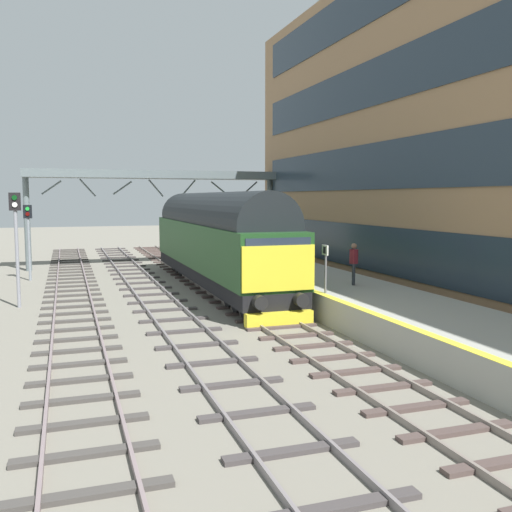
# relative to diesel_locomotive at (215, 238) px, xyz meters

# --- Properties ---
(ground_plane) EXTENTS (140.00, 140.00, 0.00)m
(ground_plane) POSITION_rel_diesel_locomotive_xyz_m (-0.00, -5.66, -2.48)
(ground_plane) COLOR gray
(ground_plane) RESTS_ON ground
(track_main) EXTENTS (2.50, 60.00, 0.15)m
(track_main) POSITION_rel_diesel_locomotive_xyz_m (-0.00, -5.66, -2.42)
(track_main) COLOR slate
(track_main) RESTS_ON ground
(track_adjacent_west) EXTENTS (2.50, 60.00, 0.15)m
(track_adjacent_west) POSITION_rel_diesel_locomotive_xyz_m (-3.26, -5.66, -2.42)
(track_adjacent_west) COLOR slate
(track_adjacent_west) RESTS_ON ground
(track_adjacent_far_west) EXTENTS (2.50, 60.00, 0.15)m
(track_adjacent_far_west) POSITION_rel_diesel_locomotive_xyz_m (-6.65, -5.66, -2.42)
(track_adjacent_far_west) COLOR gray
(track_adjacent_far_west) RESTS_ON ground
(station_platform) EXTENTS (4.00, 44.00, 1.01)m
(station_platform) POSITION_rel_diesel_locomotive_xyz_m (3.60, -5.66, -1.98)
(station_platform) COLOR #A3A499
(station_platform) RESTS_ON ground
(diesel_locomotive) EXTENTS (2.74, 17.64, 4.68)m
(diesel_locomotive) POSITION_rel_diesel_locomotive_xyz_m (0.00, 0.00, 0.00)
(diesel_locomotive) COLOR black
(diesel_locomotive) RESTS_ON ground
(signal_post_mid) EXTENTS (0.44, 0.22, 4.63)m
(signal_post_mid) POSITION_rel_diesel_locomotive_xyz_m (-8.74, -2.11, 0.39)
(signal_post_mid) COLOR gray
(signal_post_mid) RESTS_ON ground
(signal_post_far) EXTENTS (0.44, 0.22, 4.04)m
(signal_post_far) POSITION_rel_diesel_locomotive_xyz_m (-8.74, 5.80, 0.06)
(signal_post_far) COLOR gray
(signal_post_far) RESTS_ON ground
(platform_number_sign) EXTENTS (0.10, 0.44, 1.74)m
(platform_number_sign) POSITION_rel_diesel_locomotive_xyz_m (1.89, -8.32, -0.30)
(platform_number_sign) COLOR slate
(platform_number_sign) RESTS_ON station_platform
(waiting_passenger) EXTENTS (0.46, 0.46, 1.64)m
(waiting_passenger) POSITION_rel_diesel_locomotive_xyz_m (3.83, -6.84, -0.49)
(waiting_passenger) COLOR #2C3037
(waiting_passenger) RESTS_ON station_platform
(overhead_footbridge) EXTENTS (15.94, 2.00, 6.14)m
(overhead_footbridge) POSITION_rel_diesel_locomotive_xyz_m (-1.27, 10.23, 3.15)
(overhead_footbridge) COLOR slate
(overhead_footbridge) RESTS_ON ground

